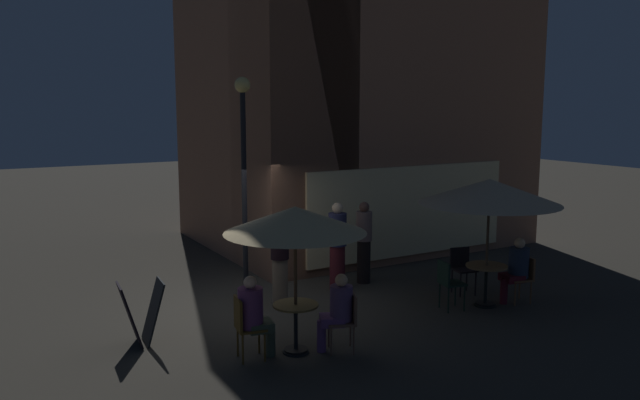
{
  "coord_description": "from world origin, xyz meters",
  "views": [
    {
      "loc": [
        -4.53,
        -10.33,
        3.73
      ],
      "look_at": [
        0.91,
        -0.97,
        2.08
      ],
      "focal_mm": 35.54,
      "sensor_mm": 36.0,
      "label": 1
    }
  ],
  "objects_px": {
    "street_lamp_near_corner": "(244,152)",
    "cafe_chair_3": "(448,280)",
    "menu_sandwich_board": "(141,313)",
    "patio_umbrella_0": "(295,220)",
    "cafe_chair_2": "(462,265)",
    "cafe_table_1": "(486,276)",
    "patron_seated_1": "(254,312)",
    "patron_seated_0": "(338,308)",
    "cafe_table_0": "(296,318)",
    "patron_standing_3": "(280,262)",
    "cafe_chair_4": "(522,275)",
    "patron_seated_2": "(516,266)",
    "cafe_chair_1": "(245,323)",
    "patron_standing_5": "(337,246)",
    "cafe_chair_0": "(347,316)",
    "patron_standing_4": "(364,242)",
    "patio_umbrella_1": "(489,192)"
  },
  "relations": [
    {
      "from": "patron_standing_3",
      "to": "street_lamp_near_corner",
      "type": "bearing_deg",
      "value": -106.92
    },
    {
      "from": "cafe_chair_0",
      "to": "patron_standing_3",
      "type": "distance_m",
      "value": 2.49
    },
    {
      "from": "cafe_table_0",
      "to": "cafe_chair_3",
      "type": "bearing_deg",
      "value": 6.43
    },
    {
      "from": "cafe_chair_0",
      "to": "patron_standing_3",
      "type": "height_order",
      "value": "patron_standing_3"
    },
    {
      "from": "street_lamp_near_corner",
      "to": "cafe_chair_4",
      "type": "xyz_separation_m",
      "value": [
        4.4,
        -2.93,
        -2.29
      ]
    },
    {
      "from": "menu_sandwich_board",
      "to": "cafe_chair_2",
      "type": "xyz_separation_m",
      "value": [
        6.21,
        -0.45,
        0.05
      ]
    },
    {
      "from": "cafe_chair_4",
      "to": "patron_seated_1",
      "type": "height_order",
      "value": "patron_seated_1"
    },
    {
      "from": "street_lamp_near_corner",
      "to": "cafe_chair_4",
      "type": "bearing_deg",
      "value": -33.65
    },
    {
      "from": "menu_sandwich_board",
      "to": "patron_standing_5",
      "type": "height_order",
      "value": "patron_standing_5"
    },
    {
      "from": "patio_umbrella_0",
      "to": "cafe_chair_0",
      "type": "distance_m",
      "value": 1.69
    },
    {
      "from": "menu_sandwich_board",
      "to": "cafe_table_1",
      "type": "height_order",
      "value": "menu_sandwich_board"
    },
    {
      "from": "patron_seated_1",
      "to": "patron_standing_5",
      "type": "height_order",
      "value": "patron_standing_5"
    },
    {
      "from": "patio_umbrella_0",
      "to": "patron_seated_0",
      "type": "bearing_deg",
      "value": -24.54
    },
    {
      "from": "menu_sandwich_board",
      "to": "cafe_chair_1",
      "type": "xyz_separation_m",
      "value": [
        1.15,
        -1.37,
        0.06
      ]
    },
    {
      "from": "menu_sandwich_board",
      "to": "cafe_table_0",
      "type": "height_order",
      "value": "menu_sandwich_board"
    },
    {
      "from": "menu_sandwich_board",
      "to": "patio_umbrella_0",
      "type": "height_order",
      "value": "patio_umbrella_0"
    },
    {
      "from": "cafe_table_0",
      "to": "cafe_chair_2",
      "type": "xyz_separation_m",
      "value": [
        4.29,
        1.05,
        0.02
      ]
    },
    {
      "from": "patron_standing_3",
      "to": "menu_sandwich_board",
      "type": "bearing_deg",
      "value": -25.59
    },
    {
      "from": "cafe_table_1",
      "to": "patron_standing_5",
      "type": "xyz_separation_m",
      "value": [
        -1.85,
        2.26,
        0.33
      ]
    },
    {
      "from": "cafe_chair_2",
      "to": "patron_seated_0",
      "type": "relative_size",
      "value": 0.75
    },
    {
      "from": "menu_sandwich_board",
      "to": "patio_umbrella_1",
      "type": "xyz_separation_m",
      "value": [
        6.03,
        -1.29,
        1.64
      ]
    },
    {
      "from": "cafe_chair_0",
      "to": "patron_seated_2",
      "type": "relative_size",
      "value": 0.71
    },
    {
      "from": "patron_seated_1",
      "to": "patron_standing_4",
      "type": "xyz_separation_m",
      "value": [
        3.65,
        2.52,
        0.16
      ]
    },
    {
      "from": "patio_umbrella_0",
      "to": "patron_standing_5",
      "type": "bearing_deg",
      "value": 47.53
    },
    {
      "from": "cafe_table_1",
      "to": "cafe_chair_2",
      "type": "distance_m",
      "value": 0.86
    },
    {
      "from": "menu_sandwich_board",
      "to": "patron_standing_3",
      "type": "bearing_deg",
      "value": 18.23
    },
    {
      "from": "patron_seated_2",
      "to": "patron_standing_5",
      "type": "relative_size",
      "value": 0.7
    },
    {
      "from": "cafe_chair_1",
      "to": "cafe_chair_4",
      "type": "height_order",
      "value": "cafe_chair_1"
    },
    {
      "from": "patron_standing_3",
      "to": "patron_standing_5",
      "type": "bearing_deg",
      "value": 153.44
    },
    {
      "from": "menu_sandwich_board",
      "to": "patio_umbrella_0",
      "type": "xyz_separation_m",
      "value": [
        1.92,
        -1.5,
        1.53
      ]
    },
    {
      "from": "cafe_chair_4",
      "to": "patron_seated_2",
      "type": "bearing_deg",
      "value": 0.0
    },
    {
      "from": "patron_standing_5",
      "to": "patio_umbrella_1",
      "type": "bearing_deg",
      "value": -169.56
    },
    {
      "from": "street_lamp_near_corner",
      "to": "cafe_chair_4",
      "type": "height_order",
      "value": "street_lamp_near_corner"
    },
    {
      "from": "street_lamp_near_corner",
      "to": "cafe_chair_1",
      "type": "height_order",
      "value": "street_lamp_near_corner"
    },
    {
      "from": "street_lamp_near_corner",
      "to": "patron_seated_2",
      "type": "distance_m",
      "value": 5.57
    },
    {
      "from": "patron_standing_3",
      "to": "patron_standing_4",
      "type": "bearing_deg",
      "value": 153.43
    },
    {
      "from": "cafe_chair_3",
      "to": "patron_seated_1",
      "type": "xyz_separation_m",
      "value": [
        -3.97,
        -0.27,
        0.15
      ]
    },
    {
      "from": "cafe_table_1",
      "to": "cafe_chair_3",
      "type": "bearing_deg",
      "value": 167.75
    },
    {
      "from": "patron_seated_2",
      "to": "cafe_chair_1",
      "type": "bearing_deg",
      "value": 11.35
    },
    {
      "from": "patron_seated_1",
      "to": "patron_seated_0",
      "type": "bearing_deg",
      "value": -7.26
    },
    {
      "from": "cafe_chair_0",
      "to": "patron_standing_4",
      "type": "distance_m",
      "value": 3.76
    },
    {
      "from": "cafe_chair_3",
      "to": "menu_sandwich_board",
      "type": "bearing_deg",
      "value": -179.83
    },
    {
      "from": "street_lamp_near_corner",
      "to": "patio_umbrella_1",
      "type": "relative_size",
      "value": 1.64
    },
    {
      "from": "patron_standing_3",
      "to": "cafe_chair_3",
      "type": "bearing_deg",
      "value": 105.93
    },
    {
      "from": "menu_sandwich_board",
      "to": "patron_seated_2",
      "type": "height_order",
      "value": "patron_seated_2"
    },
    {
      "from": "cafe_table_0",
      "to": "patio_umbrella_0",
      "type": "relative_size",
      "value": 0.34
    },
    {
      "from": "cafe_table_0",
      "to": "patron_seated_1",
      "type": "relative_size",
      "value": 0.6
    },
    {
      "from": "patron_seated_0",
      "to": "patron_standing_5",
      "type": "distance_m",
      "value": 3.22
    },
    {
      "from": "cafe_chair_1",
      "to": "patron_seated_2",
      "type": "distance_m",
      "value": 5.52
    },
    {
      "from": "street_lamp_near_corner",
      "to": "cafe_chair_3",
      "type": "height_order",
      "value": "street_lamp_near_corner"
    }
  ]
}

